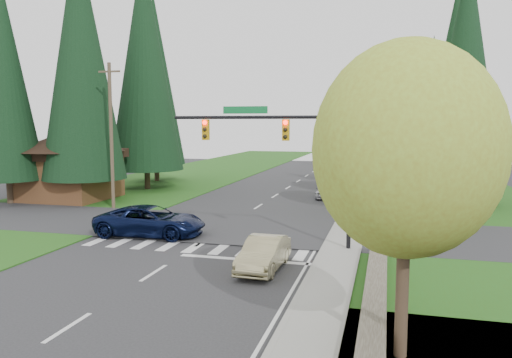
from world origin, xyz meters
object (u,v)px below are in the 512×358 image
at_px(parked_car_b, 336,179).
at_px(parked_car_e, 362,164).
at_px(suv_navy, 151,221).
at_px(parked_car_a, 326,190).
at_px(parked_car_c, 339,175).
at_px(parked_car_d, 356,172).
at_px(sedan_champagne, 264,254).

xyz_separation_m(parked_car_b, parked_car_e, (1.40, 20.30, -0.08)).
bearing_deg(parked_car_b, suv_navy, -112.84).
relative_size(parked_car_a, parked_car_c, 0.75).
bearing_deg(parked_car_d, sedan_champagne, -85.84).
height_order(sedan_champagne, parked_car_b, parked_car_b).
distance_m(parked_car_c, parked_car_e, 17.83).
height_order(parked_car_c, parked_car_e, parked_car_c).
xyz_separation_m(parked_car_b, parked_car_c, (0.00, 2.53, 0.11)).
distance_m(parked_car_d, parked_car_e, 12.73).
relative_size(parked_car_a, parked_car_d, 0.86).
height_order(parked_car_b, parked_car_d, parked_car_d).
height_order(sedan_champagne, parked_car_c, parked_car_c).
relative_size(suv_navy, parked_car_d, 1.33).
height_order(parked_car_c, parked_car_d, parked_car_c).
bearing_deg(sedan_champagne, parked_car_b, 91.31).
relative_size(parked_car_b, parked_car_c, 0.98).
bearing_deg(parked_car_d, suv_navy, -99.15).
bearing_deg(parked_car_a, sedan_champagne, -91.97).
height_order(sedan_champagne, suv_navy, suv_navy).
xyz_separation_m(sedan_champagne, parked_car_d, (1.49, 35.41, 0.08)).
distance_m(suv_navy, parked_car_c, 26.98).
relative_size(sedan_champagne, parked_car_c, 0.81).
bearing_deg(sedan_champagne, parked_car_a, 91.24).
bearing_deg(suv_navy, parked_car_a, -27.45).
bearing_deg(sedan_champagne, parked_car_d, 89.09).
bearing_deg(parked_car_b, parked_car_e, 80.58).
bearing_deg(parked_car_c, suv_navy, -100.68).
bearing_deg(parked_car_b, parked_car_c, 84.52).
bearing_deg(sedan_champagne, suv_navy, 150.15).
relative_size(suv_navy, parked_car_e, 1.32).
bearing_deg(parked_car_b, parked_car_d, 74.04).
relative_size(parked_car_c, parked_car_e, 1.14).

